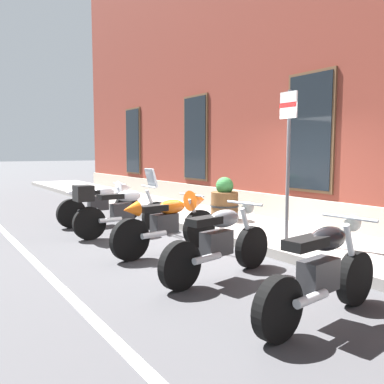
% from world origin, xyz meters
% --- Properties ---
extents(ground_plane, '(140.00, 140.00, 0.00)m').
position_xyz_m(ground_plane, '(0.00, 0.00, 0.00)').
color(ground_plane, '#38383A').
extents(sidewalk, '(31.77, 2.28, 0.16)m').
position_xyz_m(sidewalk, '(0.00, 1.14, 0.08)').
color(sidewalk, gray).
rests_on(sidewalk, ground_plane).
extents(lane_stripe, '(31.77, 0.12, 0.01)m').
position_xyz_m(lane_stripe, '(0.00, -3.20, 0.00)').
color(lane_stripe, silver).
rests_on(lane_stripe, ground_plane).
extents(motorcycle_white_sport, '(0.62, 2.03, 1.01)m').
position_xyz_m(motorcycle_white_sport, '(-3.18, -1.11, 0.55)').
color(motorcycle_white_sport, black).
rests_on(motorcycle_white_sport, ground_plane).
extents(motorcycle_silver_touring, '(0.62, 2.11, 1.35)m').
position_xyz_m(motorcycle_silver_touring, '(-1.73, -1.33, 0.56)').
color(motorcycle_silver_touring, black).
rests_on(motorcycle_silver_touring, ground_plane).
extents(motorcycle_orange_sport, '(0.62, 2.10, 1.03)m').
position_xyz_m(motorcycle_orange_sport, '(-0.01, -1.15, 0.56)').
color(motorcycle_orange_sport, black).
rests_on(motorcycle_orange_sport, ground_plane).
extents(motorcycle_grey_naked, '(0.66, 2.01, 0.99)m').
position_xyz_m(motorcycle_grey_naked, '(1.54, -1.29, 0.49)').
color(motorcycle_grey_naked, black).
rests_on(motorcycle_grey_naked, ground_plane).
extents(motorcycle_black_naked, '(0.62, 1.96, 1.02)m').
position_xyz_m(motorcycle_black_naked, '(3.20, -1.29, 0.49)').
color(motorcycle_black_naked, black).
rests_on(motorcycle_black_naked, ground_plane).
extents(parking_sign, '(0.36, 0.07, 2.56)m').
position_xyz_m(parking_sign, '(0.95, 0.59, 1.81)').
color(parking_sign, '#4C4C51').
rests_on(parking_sign, sidewalk).
extents(barrel_planter, '(0.65, 0.65, 0.97)m').
position_xyz_m(barrel_planter, '(-1.41, 1.10, 0.56)').
color(barrel_planter, brown).
rests_on(barrel_planter, sidewalk).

